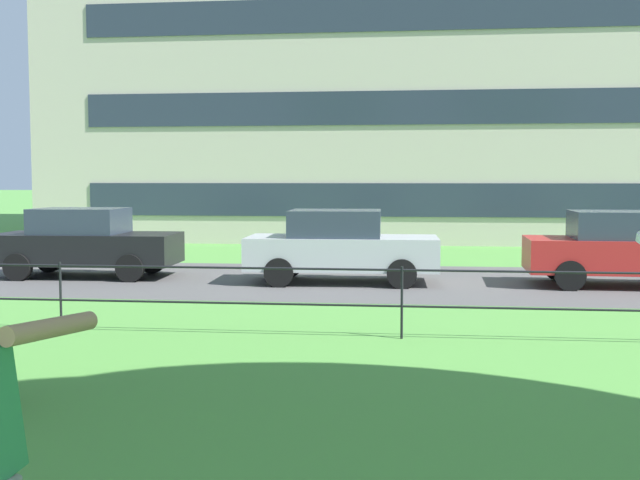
# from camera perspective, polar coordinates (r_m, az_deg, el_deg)

# --- Properties ---
(street_strip) EXTENTS (80.00, 6.22, 0.01)m
(street_strip) POSITION_cam_1_polar(r_m,az_deg,el_deg) (17.07, 6.19, -2.99)
(street_strip) COLOR #565454
(street_strip) RESTS_ON ground
(park_fence) EXTENTS (39.28, 0.04, 1.00)m
(park_fence) POSITION_cam_1_polar(r_m,az_deg,el_deg) (10.94, 5.91, -3.60)
(park_fence) COLOR black
(park_fence) RESTS_ON ground
(car_black_right) EXTENTS (4.06, 1.92, 1.54)m
(car_black_right) POSITION_cam_1_polar(r_m,az_deg,el_deg) (18.50, -16.49, -0.16)
(car_black_right) COLOR black
(car_black_right) RESTS_ON ground
(car_silver_center) EXTENTS (4.05, 1.91, 1.54)m
(car_silver_center) POSITION_cam_1_polar(r_m,az_deg,el_deg) (16.74, 1.49, -0.44)
(car_silver_center) COLOR #B7BABF
(car_silver_center) RESTS_ON ground
(car_red_left) EXTENTS (4.04, 1.90, 1.54)m
(car_red_left) POSITION_cam_1_polar(r_m,az_deg,el_deg) (17.30, 21.07, -0.58)
(car_red_left) COLOR red
(car_red_left) RESTS_ON ground
(apartment_building_background) EXTENTS (26.71, 14.90, 18.42)m
(apartment_building_background) POSITION_cam_1_polar(r_m,az_deg,el_deg) (34.22, 7.02, 16.22)
(apartment_building_background) COLOR beige
(apartment_building_background) RESTS_ON ground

